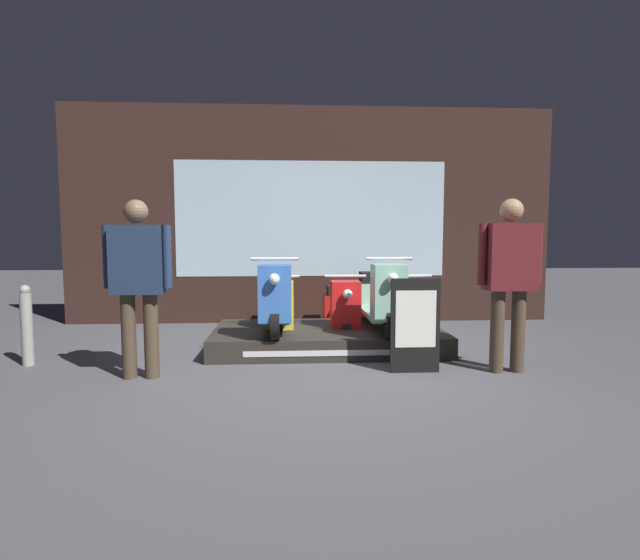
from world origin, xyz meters
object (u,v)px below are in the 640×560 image
object	(u,v)px
scooter_display_right	(378,298)
price_sign_board	(415,325)
person_left_browsing	(138,273)
scooter_backrow_1	(340,310)
scooter_display_left	(277,299)
scooter_backrow_0	(280,310)
street_bollard	(27,326)
person_right_browsing	(510,270)
scooter_backrow_2	(400,309)

from	to	relation	value
scooter_display_right	price_sign_board	world-z (taller)	scooter_display_right
person_left_browsing	scooter_backrow_1	bearing A→B (deg)	41.36
scooter_display_right	scooter_backrow_1	xyz separation A→B (m)	(-0.38, 0.66, -0.23)
scooter_display_left	scooter_display_right	size ratio (longest dim) A/B	1.00
scooter_backrow_0	street_bollard	xyz separation A→B (m)	(-2.51, -1.26, 0.06)
person_left_browsing	price_sign_board	size ratio (longest dim) A/B	1.80
person_left_browsing	person_right_browsing	size ratio (longest dim) A/B	0.99
scooter_display_left	scooter_backrow_2	bearing A→B (deg)	22.76
scooter_backrow_0	person_left_browsing	world-z (taller)	person_left_browsing
scooter_display_left	street_bollard	bearing A→B (deg)	-166.47
scooter_backrow_1	price_sign_board	bearing A→B (deg)	-72.78
scooter_display_right	person_right_browsing	distance (m)	1.58
scooter_backrow_1	street_bollard	xyz separation A→B (m)	(-3.28, -1.26, 0.06)
scooter_backrow_1	street_bollard	bearing A→B (deg)	-159.03
person_left_browsing	person_right_browsing	xyz separation A→B (m)	(3.44, 0.00, 0.02)
scooter_backrow_0	scooter_backrow_2	world-z (taller)	same
scooter_display_right	scooter_backrow_2	xyz separation A→B (m)	(0.40, 0.66, -0.23)
scooter_backrow_1	street_bollard	distance (m)	3.51
scooter_display_right	street_bollard	world-z (taller)	scooter_display_right
scooter_display_left	person_left_browsing	world-z (taller)	person_left_browsing
scooter_display_left	person_right_browsing	bearing A→B (deg)	-26.59
scooter_backrow_1	price_sign_board	world-z (taller)	price_sign_board
scooter_backrow_2	scooter_backrow_1	bearing A→B (deg)	180.00
price_sign_board	street_bollard	bearing A→B (deg)	172.76
scooter_display_right	scooter_backrow_0	distance (m)	1.35
scooter_backrow_2	street_bollard	world-z (taller)	scooter_backrow_2
scooter_display_left	scooter_backrow_0	bearing A→B (deg)	88.00
scooter_backrow_2	person_right_browsing	xyz separation A→B (m)	(0.65, -1.77, 0.63)
price_sign_board	scooter_backrow_2	bearing A→B (deg)	82.32
scooter_backrow_2	price_sign_board	xyz separation A→B (m)	(-0.23, -1.74, 0.11)
scooter_backrow_0	street_bollard	size ratio (longest dim) A/B	2.05
scooter_display_right	person_left_browsing	size ratio (longest dim) A/B	1.03
person_right_browsing	street_bollard	size ratio (longest dim) A/B	2.02
person_left_browsing	street_bollard	size ratio (longest dim) A/B	1.99
scooter_backrow_0	person_left_browsing	xyz separation A→B (m)	(-1.24, -1.77, 0.61)
scooter_display_left	scooter_backrow_1	size ratio (longest dim) A/B	1.00
price_sign_board	person_left_browsing	bearing A→B (deg)	-179.32
scooter_display_right	scooter_backrow_2	world-z (taller)	scooter_display_right
person_right_browsing	scooter_display_left	bearing A→B (deg)	153.41
person_left_browsing	price_sign_board	distance (m)	2.61
street_bollard	person_left_browsing	bearing A→B (deg)	-22.17
scooter_backrow_1	scooter_display_left	bearing A→B (deg)	-140.41
scooter_backrow_1	scooter_backrow_2	size ratio (longest dim) A/B	1.00
scooter_display_right	person_left_browsing	bearing A→B (deg)	-155.04
scooter_backrow_2	street_bollard	distance (m)	4.25
scooter_backrow_1	price_sign_board	xyz separation A→B (m)	(0.54, -1.74, 0.11)
scooter_display_right	scooter_backrow_0	xyz separation A→B (m)	(-1.15, 0.66, -0.23)
scooter_display_right	scooter_backrow_1	world-z (taller)	scooter_display_right
scooter_display_right	price_sign_board	bearing A→B (deg)	-81.45
scooter_display_right	person_right_browsing	xyz separation A→B (m)	(1.05, -1.11, 0.40)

